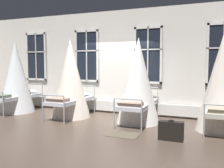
% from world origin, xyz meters
% --- Properties ---
extents(ground, '(20.62, 20.62, 0.00)m').
position_xyz_m(ground, '(0.00, 0.00, 0.00)').
color(ground, '#4C3D33').
extents(back_wall_with_windows, '(11.31, 0.10, 3.59)m').
position_xyz_m(back_wall_with_windows, '(0.00, 1.28, 1.79)').
color(back_wall_with_windows, silver).
rests_on(back_wall_with_windows, ground).
extents(window_bank, '(7.80, 0.10, 2.90)m').
position_xyz_m(window_bank, '(0.00, 1.16, 1.08)').
color(window_bank, black).
rests_on(window_bank, ground).
extents(cot_first, '(1.28, 1.99, 2.54)m').
position_xyz_m(cot_first, '(-3.43, 0.04, 1.23)').
color(cot_first, '#9EA3A8').
rests_on(cot_first, ground).
extents(cot_second, '(1.28, 1.98, 2.53)m').
position_xyz_m(cot_second, '(-1.14, 0.03, 1.23)').
color(cot_second, '#9EA3A8').
rests_on(cot_second, ground).
extents(cot_third, '(1.28, 1.97, 2.51)m').
position_xyz_m(cot_third, '(1.12, 0.11, 1.22)').
color(cot_third, '#9EA3A8').
rests_on(cot_third, ground).
extents(cot_fourth, '(1.28, 1.98, 2.50)m').
position_xyz_m(cot_fourth, '(3.38, 0.02, 1.21)').
color(cot_fourth, '#9EA3A8').
rests_on(cot_fourth, ground).
extents(rug_third, '(0.80, 0.56, 0.01)m').
position_xyz_m(rug_third, '(1.14, -1.29, 0.01)').
color(rug_third, brown).
rests_on(rug_third, ground).
extents(suitcase_dark, '(0.56, 0.22, 0.47)m').
position_xyz_m(suitcase_dark, '(2.31, -1.28, 0.22)').
color(suitcase_dark, black).
rests_on(suitcase_dark, ground).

